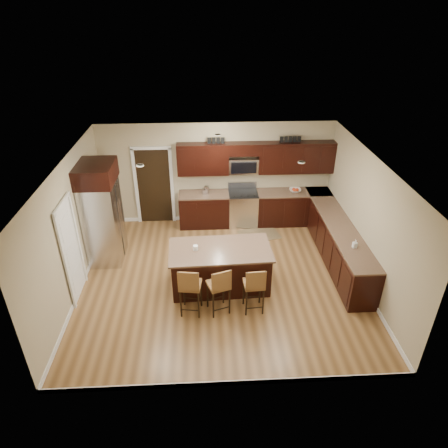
{
  "coord_description": "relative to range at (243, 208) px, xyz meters",
  "views": [
    {
      "loc": [
        -0.33,
        -6.97,
        5.36
      ],
      "look_at": [
        0.07,
        0.4,
        1.16
      ],
      "focal_mm": 32.0,
      "sensor_mm": 36.0,
      "label": 1
    }
  ],
  "objects": [
    {
      "name": "base_cabinets",
      "position": [
        1.22,
        -1.01,
        -0.01
      ],
      "size": [
        4.02,
        3.96,
        0.92
      ],
      "color": "black",
      "rests_on": "floor"
    },
    {
      "name": "wall_back",
      "position": [
        -0.68,
        0.3,
        0.88
      ],
      "size": [
        6.0,
        0.0,
        6.0
      ],
      "primitive_type": "plane",
      "rotation": [
        1.57,
        0.0,
        0.0
      ],
      "color": "tan",
      "rests_on": "floor"
    },
    {
      "name": "ceiling",
      "position": [
        -0.68,
        -2.45,
        2.23
      ],
      "size": [
        6.0,
        6.0,
        0.0
      ],
      "primitive_type": "plane",
      "rotation": [
        3.14,
        0.0,
        0.0
      ],
      "color": "silver",
      "rests_on": "wall_back"
    },
    {
      "name": "island_jar",
      "position": [
        -1.22,
        -2.65,
        0.5
      ],
      "size": [
        0.1,
        0.1,
        0.1
      ],
      "primitive_type": "cylinder",
      "color": "white",
      "rests_on": "island"
    },
    {
      "name": "microwave",
      "position": [
        0.0,
        0.15,
        1.15
      ],
      "size": [
        0.76,
        0.31,
        0.4
      ],
      "primitive_type": "cube",
      "color": "silver",
      "rests_on": "upper_cabinets"
    },
    {
      "name": "wall_right",
      "position": [
        2.32,
        -2.45,
        0.88
      ],
      "size": [
        0.0,
        5.5,
        5.5
      ],
      "primitive_type": "plane",
      "rotation": [
        1.57,
        0.0,
        -1.57
      ],
      "color": "tan",
      "rests_on": "floor"
    },
    {
      "name": "island",
      "position": [
        -0.72,
        -2.65,
        -0.04
      ],
      "size": [
        2.12,
        1.17,
        0.92
      ],
      "rotation": [
        0.0,
        0.0,
        0.04
      ],
      "color": "black",
      "rests_on": "floor"
    },
    {
      "name": "refrigerator",
      "position": [
        -3.3,
        -1.45,
        0.73
      ],
      "size": [
        0.79,
        1.02,
        2.35
      ],
      "color": "silver",
      "rests_on": "floor"
    },
    {
      "name": "pantry_door",
      "position": [
        -3.66,
        -2.75,
        0.55
      ],
      "size": [
        0.03,
        0.8,
        2.04
      ],
      "primitive_type": "cube",
      "color": "white",
      "rests_on": "floor"
    },
    {
      "name": "stool_mid",
      "position": [
        -0.78,
        -3.49,
        0.17
      ],
      "size": [
        0.49,
        0.49,
        1.04
      ],
      "rotation": [
        0.0,
        0.0,
        0.32
      ],
      "color": "olive",
      "rests_on": "floor"
    },
    {
      "name": "range",
      "position": [
        0.0,
        0.0,
        0.0
      ],
      "size": [
        0.76,
        0.64,
        1.11
      ],
      "color": "silver",
      "rests_on": "floor"
    },
    {
      "name": "floor",
      "position": [
        -0.68,
        -2.45,
        -0.47
      ],
      "size": [
        6.0,
        6.0,
        0.0
      ],
      "primitive_type": "plane",
      "color": "brown",
      "rests_on": "ground"
    },
    {
      "name": "letter_decor",
      "position": [
        0.22,
        0.13,
        1.82
      ],
      "size": [
        2.2,
        0.03,
        0.15
      ],
      "primitive_type": null,
      "color": "black",
      "rests_on": "upper_cabinets"
    },
    {
      "name": "upper_cabinets",
      "position": [
        0.36,
        0.13,
        1.37
      ],
      "size": [
        4.0,
        0.33,
        0.8
      ],
      "color": "black",
      "rests_on": "wall_back"
    },
    {
      "name": "canister_short",
      "position": [
        -1.03,
        -0.0,
        0.52
      ],
      "size": [
        0.11,
        0.11,
        0.14
      ],
      "primitive_type": "cylinder",
      "color": "silver",
      "rests_on": "base_cabinets"
    },
    {
      "name": "doorway",
      "position": [
        -2.33,
        0.28,
        0.56
      ],
      "size": [
        0.85,
        0.03,
        2.06
      ],
      "primitive_type": "cube",
      "color": "black",
      "rests_on": "floor"
    },
    {
      "name": "canister_tall",
      "position": [
        -0.96,
        -0.0,
        0.55
      ],
      "size": [
        0.12,
        0.12,
        0.21
      ],
      "primitive_type": "cylinder",
      "color": "silver",
      "rests_on": "base_cabinets"
    },
    {
      "name": "fruit_bowl",
      "position": [
        1.37,
        -0.0,
        0.49
      ],
      "size": [
        0.34,
        0.34,
        0.07
      ],
      "primitive_type": "imported",
      "rotation": [
        0.0,
        0.0,
        -0.11
      ],
      "color": "silver",
      "rests_on": "base_cabinets"
    },
    {
      "name": "stool_left",
      "position": [
        -1.33,
        -3.49,
        0.19
      ],
      "size": [
        0.45,
        0.45,
        1.07
      ],
      "rotation": [
        0.0,
        0.0,
        -0.14
      ],
      "color": "olive",
      "rests_on": "floor"
    },
    {
      "name": "floor_mat",
      "position": [
        0.38,
        -0.62,
        -0.47
      ],
      "size": [
        1.14,
        0.88,
        0.01
      ],
      "primitive_type": "cube",
      "rotation": [
        0.0,
        0.0,
        0.23
      ],
      "color": "brown",
      "rests_on": "floor"
    },
    {
      "name": "wall_left",
      "position": [
        -3.68,
        -2.45,
        0.88
      ],
      "size": [
        0.0,
        5.5,
        5.5
      ],
      "primitive_type": "plane",
      "rotation": [
        1.57,
        0.0,
        1.57
      ],
      "color": "tan",
      "rests_on": "floor"
    },
    {
      "name": "soap_bottle",
      "position": [
        2.02,
        -2.73,
        0.54
      ],
      "size": [
        0.09,
        0.09,
        0.18
      ],
      "primitive_type": "imported",
      "rotation": [
        0.0,
        0.0,
        0.14
      ],
      "color": "#B2B2B2",
      "rests_on": "base_cabinets"
    },
    {
      "name": "stool_right",
      "position": [
        -0.11,
        -3.49,
        0.17
      ],
      "size": [
        0.41,
        0.41,
        1.02
      ],
      "rotation": [
        0.0,
        0.0,
        0.07
      ],
      "color": "olive",
      "rests_on": "floor"
    }
  ]
}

